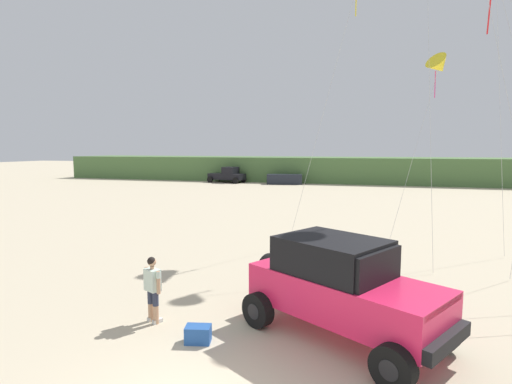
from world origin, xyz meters
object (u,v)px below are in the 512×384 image
object	(u,v)px
jeep	(342,286)
distant_pickup	(228,175)
distant_sedan	(285,179)
kite_black_sled	(439,66)
cooler_box	(198,334)
person_watching	(153,286)

from	to	relation	value
jeep	distant_pickup	xyz separation A→B (m)	(-16.98, 38.59, -0.26)
distant_pickup	distant_sedan	world-z (taller)	distant_pickup
jeep	distant_pickup	world-z (taller)	jeep
distant_pickup	kite_black_sled	distance (m)	33.51
cooler_box	kite_black_sled	bearing A→B (deg)	52.37
distant_pickup	distant_sedan	bearing A→B (deg)	-1.52
jeep	distant_pickup	bearing A→B (deg)	113.75
jeep	kite_black_sled	xyz separation A→B (m)	(3.65, 13.25, 7.21)
distant_sedan	kite_black_sled	xyz separation A→B (m)	(13.21, -25.14, 7.81)
person_watching	kite_black_sled	size ratio (longest dim) A/B	0.18
distant_pickup	person_watching	bearing A→B (deg)	-72.35
person_watching	distant_pickup	world-z (taller)	distant_pickup
cooler_box	distant_sedan	xyz separation A→B (m)	(-6.53, 39.56, 0.41)
person_watching	cooler_box	distance (m)	1.80
jeep	person_watching	world-z (taller)	jeep
distant_sedan	kite_black_sled	distance (m)	29.45
distant_pickup	kite_black_sled	world-z (taller)	kite_black_sled
jeep	distant_sedan	bearing A→B (deg)	103.99
kite_black_sled	distant_sedan	bearing A→B (deg)	117.73
distant_pickup	distant_sedan	distance (m)	7.43
jeep	kite_black_sled	world-z (taller)	kite_black_sled
cooler_box	distant_sedan	distance (m)	40.10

